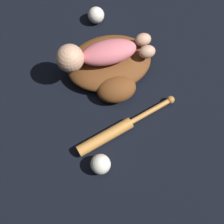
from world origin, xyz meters
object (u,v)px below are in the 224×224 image
at_px(baseball_glove, 110,67).
at_px(baseball_bat, 115,131).
at_px(baseball_spare, 96,15).
at_px(baby_figure, 98,54).
at_px(baseball, 101,164).

xyz_separation_m(baseball_glove, baseball_bat, (0.11, 0.25, -0.02)).
bearing_deg(baseball_spare, baseball_bat, 70.56).
bearing_deg(baseball_spare, baby_figure, 65.60).
bearing_deg(baseball_bat, baseball, 39.33).
bearing_deg(baseball, baseball_glove, -123.24).
bearing_deg(baseball_spare, baseball, 64.17).
relative_size(baseball, baseball_spare, 1.04).
relative_size(baby_figure, baseball, 5.16).
xyz_separation_m(baby_figure, baseball_spare, (-0.10, -0.23, -0.09)).
xyz_separation_m(baseball_glove, baseball, (0.22, 0.34, -0.01)).
relative_size(baseball_bat, baseball, 5.75).
height_order(baby_figure, baseball, baby_figure).
distance_m(baseball_glove, baseball_bat, 0.27).
xyz_separation_m(baseball_glove, baby_figure, (0.04, -0.03, 0.09)).
relative_size(baseball_glove, baseball_bat, 0.93).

